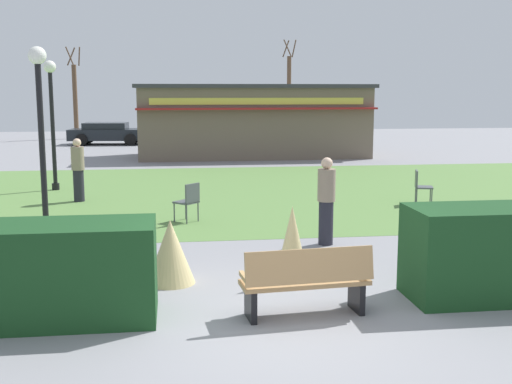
{
  "coord_description": "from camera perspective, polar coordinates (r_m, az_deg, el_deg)",
  "views": [
    {
      "loc": [
        -1.31,
        -7.6,
        2.94
      ],
      "look_at": [
        0.15,
        3.48,
        1.15
      ],
      "focal_mm": 44.47,
      "sensor_mm": 36.0,
      "label": 1
    }
  ],
  "objects": [
    {
      "name": "ground_plane",
      "position": [
        8.25,
        2.15,
        -11.76
      ],
      "size": [
        80.0,
        80.0,
        0.0
      ],
      "primitive_type": "plane",
      "color": "gray"
    },
    {
      "name": "tree_center_bg",
      "position": [
        42.8,
        2.98,
        8.86
      ],
      "size": [
        0.91,
        0.96,
        6.25
      ],
      "color": "brown",
      "rests_on": "ground_plane"
    },
    {
      "name": "lamppost_mid",
      "position": [
        13.52,
        -18.82,
        6.41
      ],
      "size": [
        0.36,
        0.36,
        3.81
      ],
      "color": "black",
      "rests_on": "ground_plane"
    },
    {
      "name": "parked_car_west_slot",
      "position": [
        36.0,
        -13.16,
        5.22
      ],
      "size": [
        4.33,
        2.32,
        1.2
      ],
      "color": "black",
      "rests_on": "ground_plane"
    },
    {
      "name": "food_kiosk",
      "position": [
        28.62,
        -0.3,
        6.46
      ],
      "size": [
        10.33,
        4.34,
        3.21
      ],
      "color": "#6B5B4C",
      "rests_on": "ground_plane"
    },
    {
      "name": "tree_right_bg",
      "position": [
        40.89,
        -15.95,
        8.04
      ],
      "size": [
        0.91,
        0.96,
        5.56
      ],
      "color": "brown",
      "rests_on": "ground_plane"
    },
    {
      "name": "lamppost_far",
      "position": [
        19.69,
        -17.89,
        7.15
      ],
      "size": [
        0.36,
        0.36,
        3.81
      ],
      "color": "black",
      "rests_on": "ground_plane"
    },
    {
      "name": "ornamental_grass_behind_left",
      "position": [
        9.8,
        3.27,
        -4.73
      ],
      "size": [
        0.55,
        0.55,
        1.2
      ],
      "primitive_type": "cone",
      "color": "#D1BC7F",
      "rests_on": "ground_plane"
    },
    {
      "name": "trash_bin",
      "position": [
        10.24,
        22.07,
        -5.52
      ],
      "size": [
        0.52,
        0.52,
        0.94
      ],
      "primitive_type": "cylinder",
      "color": "#2D4233",
      "rests_on": "ground_plane"
    },
    {
      "name": "person_strolling",
      "position": [
        17.52,
        -15.71,
        1.96
      ],
      "size": [
        0.34,
        0.34,
        1.69
      ],
      "rotation": [
        0.0,
        0.0,
        2.63
      ],
      "color": "#23232D",
      "rests_on": "ground_plane"
    },
    {
      "name": "ornamental_grass_behind_right",
      "position": [
        9.85,
        -7.69,
        -5.33
      ],
      "size": [
        0.75,
        0.75,
        1.0
      ],
      "primitive_type": "cone",
      "color": "#D1BC7F",
      "rests_on": "ground_plane"
    },
    {
      "name": "park_bench",
      "position": [
        8.36,
        4.55,
        -8.02
      ],
      "size": [
        1.74,
        0.68,
        0.95
      ],
      "color": "tan",
      "rests_on": "ground_plane"
    },
    {
      "name": "hedge_right",
      "position": [
        9.6,
        19.79,
        -5.18
      ],
      "size": [
        2.13,
        1.1,
        1.32
      ],
      "primitive_type": "cube",
      "color": "#19421E",
      "rests_on": "ground_plane"
    },
    {
      "name": "hedge_left",
      "position": [
        8.55,
        -16.9,
        -6.92
      ],
      "size": [
        2.33,
        1.1,
        1.27
      ],
      "primitive_type": "cube",
      "color": "#19421E",
      "rests_on": "ground_plane"
    },
    {
      "name": "person_standing",
      "position": [
        12.19,
        6.34,
        -0.77
      ],
      "size": [
        0.34,
        0.34,
        1.69
      ],
      "rotation": [
        0.0,
        0.0,
        3.02
      ],
      "color": "#23232D",
      "rests_on": "ground_plane"
    },
    {
      "name": "cafe_chair_west",
      "position": [
        17.05,
        14.58,
        0.68
      ],
      "size": [
        0.55,
        0.55,
        0.89
      ],
      "color": "#4C5156",
      "rests_on": "ground_plane"
    },
    {
      "name": "cafe_chair_east",
      "position": [
        14.31,
        -6.05,
        -0.64
      ],
      "size": [
        0.62,
        0.62,
        0.89
      ],
      "color": "#4C5156",
      "rests_on": "ground_plane"
    },
    {
      "name": "lawn_patch",
      "position": [
        18.48,
        -3.34,
        -0.05
      ],
      "size": [
        36.0,
        12.0,
        0.01
      ],
      "primitive_type": "cube",
      "color": "#5B8442",
      "rests_on": "ground_plane"
    }
  ]
}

